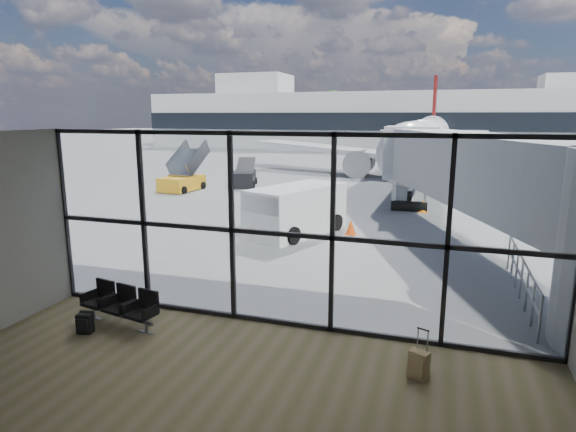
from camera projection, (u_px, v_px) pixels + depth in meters
The scene contains 21 objects.
ground at pixel (407, 164), 48.62m from camera, with size 220.00×220.00×0.00m, color slate.
lounge_shell at pixel (164, 284), 6.33m from camera, with size 12.02×8.01×4.51m.
glass_curtain_wall at pixel (281, 232), 10.88m from camera, with size 12.10×0.12×4.50m.
jet_bridge at pixel (489, 179), 15.90m from camera, with size 8.00×16.50×4.33m.
apron_railing at pixel (522, 273), 12.78m from camera, with size 0.06×5.46×1.11m.
far_terminal at pixel (416, 120), 68.40m from camera, with size 80.00×12.20×11.00m.
tree_0 at pixel (177, 116), 90.95m from camera, with size 4.95×4.95×7.12m.
tree_1 at pixel (206, 113), 89.03m from camera, with size 5.61×5.61×8.07m.
tree_2 at pixel (235, 109), 87.11m from camera, with size 6.27×6.27×9.03m.
tree_3 at pixel (266, 116), 85.56m from camera, with size 4.95×4.95×7.12m.
tree_4 at pixel (299, 113), 83.64m from camera, with size 5.61×5.61×8.07m.
tree_5 at pixel (333, 109), 81.72m from camera, with size 6.27×6.27×9.03m.
seating_row at pixel (122, 303), 11.29m from camera, with size 2.08×0.95×0.92m.
backpack at pixel (85, 323), 10.82m from camera, with size 0.37×0.35×0.50m.
suitcase at pixel (419, 365), 8.92m from camera, with size 0.42×0.36×0.98m.
airliner at pixel (425, 142), 39.11m from camera, with size 30.12×34.84×8.98m.
service_van at pixel (295, 210), 19.81m from camera, with size 3.49×4.97×1.98m.
belt_loader at pixel (245, 177), 33.35m from camera, with size 2.45×4.19×1.83m.
mobile_stairs at pixel (183, 181), 31.43m from camera, with size 2.18×3.78×2.57m.
traffic_cone_a at pixel (423, 206), 24.40m from camera, with size 0.45×0.45×0.64m.
traffic_cone_b at pixel (351, 227), 19.88m from camera, with size 0.44×0.44×0.63m.
Camera 1 is at (3.40, -10.02, 4.83)m, focal length 30.00 mm.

